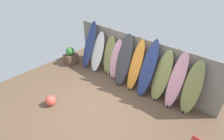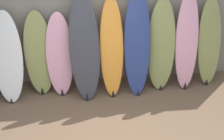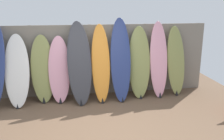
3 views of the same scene
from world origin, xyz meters
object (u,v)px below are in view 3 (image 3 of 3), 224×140
(surfboard_olive_2, at_px, (43,69))
(surfboard_navy_6, at_px, (121,60))
(surfboard_white_1, at_px, (17,71))
(surfboard_olive_9, at_px, (176,61))
(surfboard_olive_7, at_px, (139,62))
(surfboard_orange_5, at_px, (101,63))
(surfboard_charcoal_4, at_px, (79,63))
(surfboard_pink_8, at_px, (159,60))
(surfboard_pink_3, at_px, (59,70))

(surfboard_olive_2, height_order, surfboard_navy_6, surfboard_navy_6)
(surfboard_white_1, bearing_deg, surfboard_olive_9, 1.84)
(surfboard_olive_2, height_order, surfboard_olive_7, surfboard_olive_7)
(surfboard_orange_5, bearing_deg, surfboard_charcoal_4, -174.35)
(surfboard_olive_2, bearing_deg, surfboard_olive_7, -0.84)
(surfboard_navy_6, relative_size, surfboard_olive_7, 1.12)
(surfboard_white_1, distance_m, surfboard_olive_9, 3.91)
(surfboard_navy_6, bearing_deg, surfboard_charcoal_4, -176.48)
(surfboard_orange_5, height_order, surfboard_olive_7, surfboard_orange_5)
(surfboard_olive_2, height_order, surfboard_pink_8, surfboard_pink_8)
(surfboard_pink_3, relative_size, surfboard_pink_8, 0.83)
(surfboard_white_1, distance_m, surfboard_orange_5, 1.94)
(surfboard_white_1, relative_size, surfboard_charcoal_4, 0.85)
(surfboard_white_1, distance_m, surfboard_olive_2, 0.57)
(surfboard_pink_3, bearing_deg, surfboard_orange_5, -4.03)
(surfboard_olive_9, bearing_deg, surfboard_pink_3, -178.93)
(surfboard_orange_5, bearing_deg, surfboard_pink_3, 175.97)
(surfboard_white_1, xyz_separation_m, surfboard_olive_7, (2.92, 0.09, 0.07))
(surfboard_navy_6, relative_size, surfboard_pink_8, 1.05)
(surfboard_olive_7, bearing_deg, surfboard_pink_3, -179.42)
(surfboard_pink_3, bearing_deg, surfboard_white_1, -175.79)
(surfboard_orange_5, bearing_deg, surfboard_olive_2, 174.87)
(surfboard_white_1, height_order, surfboard_charcoal_4, surfboard_charcoal_4)
(surfboard_orange_5, bearing_deg, surfboard_white_1, -179.99)
(surfboard_pink_8, bearing_deg, surfboard_olive_2, 178.93)
(surfboard_charcoal_4, bearing_deg, surfboard_olive_2, 168.68)
(surfboard_pink_3, xyz_separation_m, surfboard_olive_9, (2.95, 0.06, 0.10))
(surfboard_white_1, height_order, surfboard_navy_6, surfboard_navy_6)
(surfboard_olive_7, distance_m, surfboard_olive_9, 0.98)
(surfboard_olive_9, bearing_deg, surfboard_olive_2, -179.98)
(surfboard_olive_2, bearing_deg, surfboard_olive_9, 0.02)
(surfboard_olive_2, distance_m, surfboard_charcoal_4, 0.90)
(surfboard_charcoal_4, bearing_deg, surfboard_orange_5, 5.65)
(surfboard_orange_5, xyz_separation_m, surfboard_pink_8, (1.48, 0.07, 0.02))
(surfboard_navy_6, xyz_separation_m, surfboard_olive_9, (1.48, 0.11, -0.11))
(surfboard_olive_7, xyz_separation_m, surfboard_pink_8, (0.50, -0.02, 0.05))
(surfboard_navy_6, bearing_deg, surfboard_pink_8, 3.44)
(surfboard_navy_6, distance_m, surfboard_olive_9, 1.48)
(surfboard_orange_5, height_order, surfboard_pink_8, surfboard_pink_8)
(surfboard_pink_3, height_order, surfboard_orange_5, surfboard_orange_5)
(surfboard_olive_2, relative_size, surfboard_navy_6, 0.81)
(surfboard_white_1, bearing_deg, surfboard_olive_2, 12.55)
(surfboard_navy_6, height_order, surfboard_olive_9, surfboard_navy_6)
(surfboard_olive_7, bearing_deg, surfboard_pink_8, -2.20)
(surfboard_pink_3, relative_size, surfboard_navy_6, 0.79)
(surfboard_pink_3, relative_size, surfboard_orange_5, 0.85)
(surfboard_pink_3, distance_m, surfboard_orange_5, 1.00)
(surfboard_pink_3, distance_m, surfboard_navy_6, 1.49)
(surfboard_olive_7, height_order, surfboard_pink_8, surfboard_pink_8)
(surfboard_charcoal_4, height_order, surfboard_olive_7, surfboard_charcoal_4)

